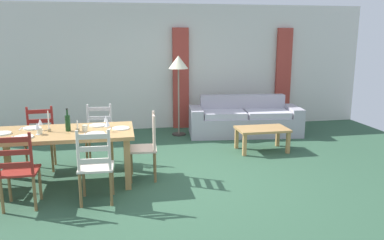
% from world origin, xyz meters
% --- Properties ---
extents(ground_plane, '(9.60, 9.60, 0.02)m').
position_xyz_m(ground_plane, '(0.00, 0.00, -0.01)').
color(ground_plane, '#2E513A').
extents(wall_far, '(9.60, 0.16, 2.70)m').
position_xyz_m(wall_far, '(0.00, 3.30, 1.35)').
color(wall_far, silver).
rests_on(wall_far, ground_plane).
extents(curtain_panel_left, '(0.35, 0.08, 2.20)m').
position_xyz_m(curtain_panel_left, '(0.54, 3.16, 1.10)').
color(curtain_panel_left, '#A33A30').
rests_on(curtain_panel_left, ground_plane).
extents(curtain_panel_right, '(0.35, 0.08, 2.20)m').
position_xyz_m(curtain_panel_right, '(2.94, 3.16, 1.10)').
color(curtain_panel_right, '#A33A30').
rests_on(curtain_panel_right, ground_plane).
extents(dining_table, '(1.90, 0.96, 0.75)m').
position_xyz_m(dining_table, '(-1.58, 0.14, 0.66)').
color(dining_table, '#AF824C').
rests_on(dining_table, ground_plane).
extents(dining_chair_near_left, '(0.42, 0.40, 0.96)m').
position_xyz_m(dining_chair_near_left, '(-2.01, -0.60, 0.48)').
color(dining_chair_near_left, maroon).
rests_on(dining_chair_near_left, ground_plane).
extents(dining_chair_near_right, '(0.43, 0.41, 0.96)m').
position_xyz_m(dining_chair_near_right, '(-1.12, -0.61, 0.48)').
color(dining_chair_near_right, beige).
rests_on(dining_chair_near_right, ground_plane).
extents(dining_chair_far_left, '(0.44, 0.42, 0.96)m').
position_xyz_m(dining_chair_far_left, '(-2.03, 0.87, 0.48)').
color(dining_chair_far_left, maroon).
rests_on(dining_chair_far_left, ground_plane).
extents(dining_chair_far_right, '(0.44, 0.42, 0.96)m').
position_xyz_m(dining_chair_far_right, '(-1.14, 0.92, 0.48)').
color(dining_chair_far_right, beige).
rests_on(dining_chair_far_right, ground_plane).
extents(dining_chair_head_east, '(0.43, 0.44, 0.96)m').
position_xyz_m(dining_chair_head_east, '(-0.45, 0.12, 0.48)').
color(dining_chair_head_east, beige).
rests_on(dining_chair_head_east, ground_plane).
extents(dinner_plate_near_left, '(0.24, 0.24, 0.02)m').
position_xyz_m(dinner_plate_near_left, '(-2.03, -0.11, 0.76)').
color(dinner_plate_near_left, white).
rests_on(dinner_plate_near_left, dining_table).
extents(fork_near_left, '(0.02, 0.17, 0.01)m').
position_xyz_m(fork_near_left, '(-2.18, -0.11, 0.75)').
color(fork_near_left, silver).
rests_on(fork_near_left, dining_table).
extents(dinner_plate_near_right, '(0.24, 0.24, 0.02)m').
position_xyz_m(dinner_plate_near_right, '(-1.13, -0.11, 0.76)').
color(dinner_plate_near_right, white).
rests_on(dinner_plate_near_right, dining_table).
extents(fork_near_right, '(0.02, 0.17, 0.01)m').
position_xyz_m(fork_near_right, '(-1.28, -0.11, 0.75)').
color(fork_near_right, silver).
rests_on(fork_near_right, dining_table).
extents(dinner_plate_far_left, '(0.24, 0.24, 0.02)m').
position_xyz_m(dinner_plate_far_left, '(-2.03, 0.39, 0.76)').
color(dinner_plate_far_left, white).
rests_on(dinner_plate_far_left, dining_table).
extents(fork_far_left, '(0.02, 0.17, 0.01)m').
position_xyz_m(fork_far_left, '(-2.18, 0.39, 0.75)').
color(fork_far_left, silver).
rests_on(fork_far_left, dining_table).
extents(dinner_plate_far_right, '(0.24, 0.24, 0.02)m').
position_xyz_m(dinner_plate_far_right, '(-1.13, 0.39, 0.76)').
color(dinner_plate_far_right, white).
rests_on(dinner_plate_far_right, dining_table).
extents(fork_far_right, '(0.02, 0.17, 0.01)m').
position_xyz_m(fork_far_right, '(-1.28, 0.39, 0.75)').
color(fork_far_right, silver).
rests_on(fork_far_right, dining_table).
extents(dinner_plate_head_west, '(0.24, 0.24, 0.02)m').
position_xyz_m(dinner_plate_head_west, '(-2.36, 0.14, 0.76)').
color(dinner_plate_head_west, white).
rests_on(dinner_plate_head_west, dining_table).
extents(dinner_plate_head_east, '(0.24, 0.24, 0.02)m').
position_xyz_m(dinner_plate_head_east, '(-0.80, 0.14, 0.76)').
color(dinner_plate_head_east, white).
rests_on(dinner_plate_head_east, dining_table).
extents(fork_head_east, '(0.03, 0.17, 0.01)m').
position_xyz_m(fork_head_east, '(-0.95, 0.14, 0.75)').
color(fork_head_east, silver).
rests_on(fork_head_east, dining_table).
extents(wine_bottle, '(0.07, 0.07, 0.32)m').
position_xyz_m(wine_bottle, '(-1.51, 0.15, 0.87)').
color(wine_bottle, '#143819').
rests_on(wine_bottle, dining_table).
extents(wine_glass_near_left, '(0.06, 0.06, 0.16)m').
position_xyz_m(wine_glass_near_left, '(-1.88, 0.01, 0.86)').
color(wine_glass_near_left, white).
rests_on(wine_glass_near_left, dining_table).
extents(wine_glass_near_right, '(0.06, 0.06, 0.16)m').
position_xyz_m(wine_glass_near_right, '(-0.98, 0.02, 0.86)').
color(wine_glass_near_right, white).
rests_on(wine_glass_near_right, dining_table).
extents(wine_glass_far_left, '(0.06, 0.06, 0.16)m').
position_xyz_m(wine_glass_far_left, '(-1.89, 0.27, 0.86)').
color(wine_glass_far_left, white).
rests_on(wine_glass_far_left, dining_table).
extents(wine_glass_far_right, '(0.06, 0.06, 0.16)m').
position_xyz_m(wine_glass_far_right, '(-1.00, 0.29, 0.86)').
color(wine_glass_far_right, white).
rests_on(wine_glass_far_right, dining_table).
extents(coffee_cup_primary, '(0.07, 0.07, 0.09)m').
position_xyz_m(coffee_cup_primary, '(-1.28, 0.07, 0.80)').
color(coffee_cup_primary, beige).
rests_on(coffee_cup_primary, dining_table).
extents(coffee_cup_secondary, '(0.07, 0.07, 0.09)m').
position_xyz_m(coffee_cup_secondary, '(-1.86, 0.04, 0.80)').
color(coffee_cup_secondary, beige).
rests_on(coffee_cup_secondary, dining_table).
extents(candle_tall, '(0.05, 0.05, 0.29)m').
position_xyz_m(candle_tall, '(-1.76, 0.16, 0.83)').
color(candle_tall, '#998C66').
rests_on(candle_tall, dining_table).
extents(candle_short, '(0.05, 0.05, 0.15)m').
position_xyz_m(candle_short, '(-1.38, 0.10, 0.79)').
color(candle_short, '#998C66').
rests_on(candle_short, dining_table).
extents(couch, '(2.36, 1.05, 0.80)m').
position_xyz_m(couch, '(1.75, 2.33, 0.29)').
color(couch, '#A4A0AC').
rests_on(couch, ground_plane).
extents(coffee_table, '(0.90, 0.56, 0.42)m').
position_xyz_m(coffee_table, '(1.68, 1.11, 0.36)').
color(coffee_table, '#AF824C').
rests_on(coffee_table, ground_plane).
extents(standing_lamp, '(0.40, 0.40, 1.64)m').
position_xyz_m(standing_lamp, '(0.39, 2.51, 1.41)').
color(standing_lamp, '#332D28').
rests_on(standing_lamp, ground_plane).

